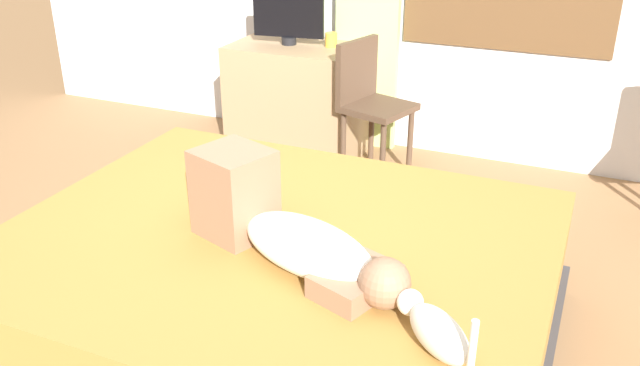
{
  "coord_description": "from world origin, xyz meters",
  "views": [
    {
      "loc": [
        1.14,
        -2.01,
        1.81
      ],
      "look_at": [
        0.17,
        0.22,
        0.68
      ],
      "focal_mm": 38.01,
      "sensor_mm": 36.0,
      "label": 1
    }
  ],
  "objects_px": {
    "person_lying": "(287,230)",
    "tv_monitor": "(289,17)",
    "cat": "(435,329)",
    "cup": "(331,40)",
    "desk": "(299,99)",
    "bed": "(278,291)",
    "chair_by_desk": "(369,98)"
  },
  "relations": [
    {
      "from": "cup",
      "to": "cat",
      "type": "bearing_deg",
      "value": -61.27
    },
    {
      "from": "desk",
      "to": "bed",
      "type": "bearing_deg",
      "value": -67.35
    },
    {
      "from": "cup",
      "to": "person_lying",
      "type": "bearing_deg",
      "value": -71.29
    },
    {
      "from": "cup",
      "to": "chair_by_desk",
      "type": "height_order",
      "value": "chair_by_desk"
    },
    {
      "from": "desk",
      "to": "cup",
      "type": "relative_size",
      "value": 9.62
    },
    {
      "from": "bed",
      "to": "desk",
      "type": "height_order",
      "value": "desk"
    },
    {
      "from": "cup",
      "to": "tv_monitor",
      "type": "bearing_deg",
      "value": -170.63
    },
    {
      "from": "tv_monitor",
      "to": "cup",
      "type": "bearing_deg",
      "value": 9.37
    },
    {
      "from": "cat",
      "to": "tv_monitor",
      "type": "relative_size",
      "value": 0.61
    },
    {
      "from": "bed",
      "to": "chair_by_desk",
      "type": "bearing_deg",
      "value": 98.19
    },
    {
      "from": "cup",
      "to": "desk",
      "type": "bearing_deg",
      "value": -167.68
    },
    {
      "from": "bed",
      "to": "person_lying",
      "type": "bearing_deg",
      "value": -49.06
    },
    {
      "from": "cat",
      "to": "cup",
      "type": "height_order",
      "value": "cup"
    },
    {
      "from": "cat",
      "to": "tv_monitor",
      "type": "distance_m",
      "value": 2.95
    },
    {
      "from": "tv_monitor",
      "to": "cup",
      "type": "distance_m",
      "value": 0.32
    },
    {
      "from": "person_lying",
      "to": "cat",
      "type": "relative_size",
      "value": 3.17
    },
    {
      "from": "chair_by_desk",
      "to": "desk",
      "type": "bearing_deg",
      "value": 160.61
    },
    {
      "from": "bed",
      "to": "tv_monitor",
      "type": "distance_m",
      "value": 2.3
    },
    {
      "from": "person_lying",
      "to": "tv_monitor",
      "type": "relative_size",
      "value": 1.93
    },
    {
      "from": "person_lying",
      "to": "tv_monitor",
      "type": "xyz_separation_m",
      "value": [
        -1.03,
        2.14,
        0.28
      ]
    },
    {
      "from": "bed",
      "to": "desk",
      "type": "distance_m",
      "value": 2.17
    },
    {
      "from": "cat",
      "to": "tv_monitor",
      "type": "height_order",
      "value": "tv_monitor"
    },
    {
      "from": "bed",
      "to": "person_lying",
      "type": "distance_m",
      "value": 0.42
    },
    {
      "from": "bed",
      "to": "tv_monitor",
      "type": "height_order",
      "value": "tv_monitor"
    },
    {
      "from": "cat",
      "to": "cup",
      "type": "bearing_deg",
      "value": 118.73
    },
    {
      "from": "tv_monitor",
      "to": "chair_by_desk",
      "type": "xyz_separation_m",
      "value": [
        0.65,
        -0.2,
        -0.41
      ]
    },
    {
      "from": "tv_monitor",
      "to": "chair_by_desk",
      "type": "bearing_deg",
      "value": -17.44
    },
    {
      "from": "chair_by_desk",
      "to": "bed",
      "type": "bearing_deg",
      "value": -81.81
    },
    {
      "from": "cat",
      "to": "cup",
      "type": "xyz_separation_m",
      "value": [
        -1.36,
        2.48,
        0.19
      ]
    },
    {
      "from": "bed",
      "to": "tv_monitor",
      "type": "bearing_deg",
      "value": 114.32
    },
    {
      "from": "person_lying",
      "to": "cup",
      "type": "distance_m",
      "value": 2.32
    },
    {
      "from": "person_lying",
      "to": "chair_by_desk",
      "type": "distance_m",
      "value": 1.98
    }
  ]
}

